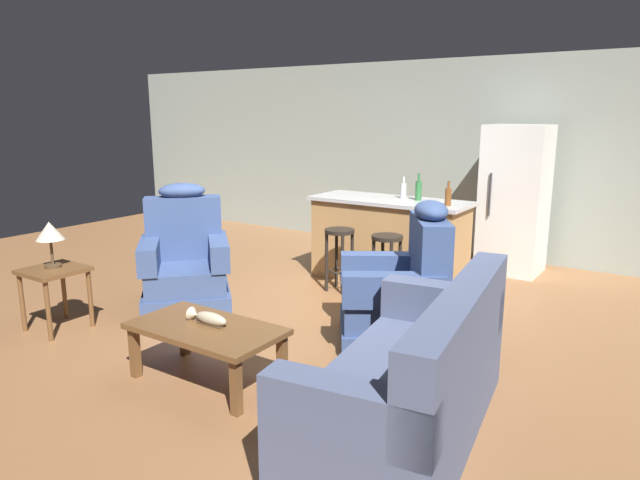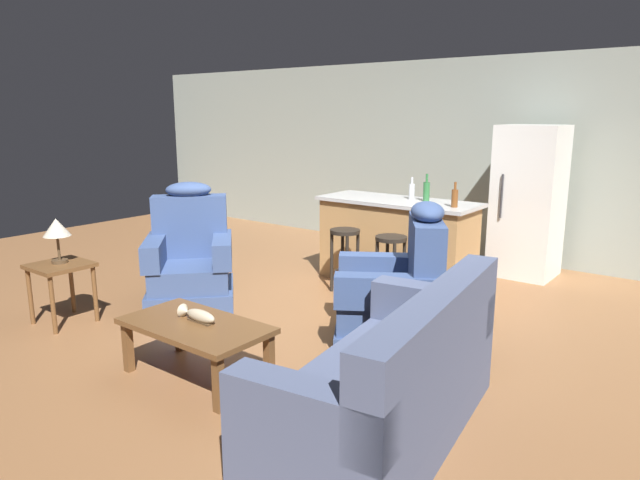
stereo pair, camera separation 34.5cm
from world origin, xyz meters
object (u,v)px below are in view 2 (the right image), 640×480
object	(u,v)px
end_table	(61,274)
recliner_near_island	(397,295)
coffee_table	(196,330)
recliner_near_lamp	(190,261)
bar_stool_right	(391,256)
fish_figurine	(198,315)
kitchen_island	(397,241)
bottle_tall_green	(455,198)
bottle_short_amber	(426,191)
bottle_wine_dark	(412,191)
couch	(392,385)
bar_stool_left	(345,248)
table_lamp	(57,230)
refrigerator	(528,202)

from	to	relation	value
end_table	recliner_near_island	bearing A→B (deg)	28.47
coffee_table	recliner_near_lamp	distance (m)	1.82
coffee_table	bar_stool_right	world-z (taller)	bar_stool_right
fish_figurine	kitchen_island	xyz separation A→B (m)	(-0.06, 2.95, 0.02)
end_table	bottle_tall_green	xyz separation A→B (m)	(2.48, 2.89, 0.59)
bottle_short_amber	bottle_wine_dark	world-z (taller)	bottle_short_amber
fish_figurine	kitchen_island	world-z (taller)	kitchen_island
fish_figurine	couch	world-z (taller)	couch
recliner_near_lamp	bar_stool_right	world-z (taller)	recliner_near_lamp
fish_figurine	end_table	xyz separation A→B (m)	(-1.82, -0.04, -0.00)
kitchen_island	end_table	bearing A→B (deg)	-120.50
coffee_table	fish_figurine	distance (m)	0.11
end_table	bar_stool_left	size ratio (longest dim) A/B	0.82
bottle_tall_green	end_table	bearing A→B (deg)	-130.65
coffee_table	kitchen_island	distance (m)	2.99
fish_figurine	bar_stool_right	world-z (taller)	bar_stool_right
recliner_near_lamp	bottle_tall_green	xyz separation A→B (m)	(2.05, 1.75, 0.63)
bar_stool_left	recliner_near_island	bearing A→B (deg)	-37.92
bar_stool_left	bottle_wine_dark	bearing A→B (deg)	63.19
recliner_near_island	bar_stool_right	world-z (taller)	recliner_near_island
table_lamp	kitchen_island	world-z (taller)	table_lamp
recliner_near_island	bottle_wine_dark	distance (m)	1.94
kitchen_island	bottle_short_amber	xyz separation A→B (m)	(0.31, 0.08, 0.59)
bar_stool_right	bottle_short_amber	world-z (taller)	bottle_short_amber
coffee_table	bar_stool_left	bearing A→B (deg)	98.50
bar_stool_left	table_lamp	bearing A→B (deg)	-122.87
bar_stool_right	kitchen_island	bearing A→B (deg)	115.26
table_lamp	refrigerator	size ratio (longest dim) A/B	0.23
end_table	table_lamp	size ratio (longest dim) A/B	1.37
recliner_near_lamp	end_table	size ratio (longest dim) A/B	2.14
table_lamp	kitchen_island	xyz separation A→B (m)	(1.78, 2.97, -0.39)
recliner_near_lamp	refrigerator	world-z (taller)	refrigerator
recliner_near_lamp	refrigerator	xyz separation A→B (m)	(2.38, 3.05, 0.46)
table_lamp	bottle_wine_dark	xyz separation A→B (m)	(1.89, 3.09, 0.17)
recliner_near_island	bar_stool_right	distance (m)	1.10
bar_stool_right	bottle_wine_dark	bearing A→B (deg)	104.32
recliner_near_lamp	bottle_wine_dark	bearing A→B (deg)	97.67
refrigerator	bottle_wine_dark	bearing A→B (deg)	-131.10
bar_stool_left	bottle_wine_dark	size ratio (longest dim) A/B	2.76
bar_stool_right	refrigerator	size ratio (longest dim) A/B	0.39
recliner_near_lamp	table_lamp	bearing A→B (deg)	-68.20
table_lamp	bottle_short_amber	world-z (taller)	bottle_short_amber
couch	recliner_near_island	distance (m)	1.46
recliner_near_island	refrigerator	world-z (taller)	refrigerator
end_table	table_lamp	xyz separation A→B (m)	(-0.02, 0.02, 0.41)
recliner_near_island	bottle_short_amber	distance (m)	1.84
bottle_wine_dark	bottle_short_amber	bearing A→B (deg)	-11.13
kitchen_island	bottle_tall_green	size ratio (longest dim) A/B	6.96
bottle_short_amber	bottle_wine_dark	bearing A→B (deg)	168.87
kitchen_island	refrigerator	distance (m)	1.65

